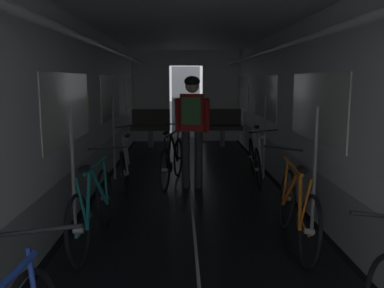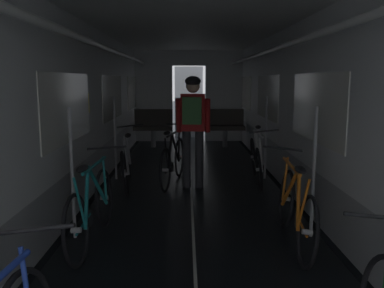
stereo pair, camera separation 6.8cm
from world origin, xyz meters
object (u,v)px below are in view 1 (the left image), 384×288
bench_seat_far_right (222,124)px  bicycle_orange (297,209)px  person_cyclist_aisle (192,120)px  bicycle_teal (93,208)px  bench_seat_far_left (151,124)px  bicycle_white (255,159)px  bicycle_silver (125,164)px  bicycle_black_in_aisle (172,160)px

bench_seat_far_right → bicycle_orange: bearing=-88.8°
bicycle_orange → person_cyclist_aisle: (-1.00, 2.24, 0.69)m
bicycle_teal → person_cyclist_aisle: bearing=63.8°
bench_seat_far_right → person_cyclist_aisle: size_ratio=0.57×
bench_seat_far_right → bench_seat_far_left: bearing=180.0°
bicycle_orange → person_cyclist_aisle: 2.55m
bench_seat_far_right → bicycle_orange: (0.13, -6.21, -0.19)m
bicycle_orange → person_cyclist_aisle: person_cyclist_aisle is taller
bench_seat_far_left → bicycle_white: bearing=-61.6°
bench_seat_far_right → bicycle_silver: 4.37m
bench_seat_far_left → bicycle_black_in_aisle: 3.76m
bicycle_orange → bicycle_white: (0.04, 2.56, 0.00)m
bench_seat_far_right → bicycle_white: 3.66m
bench_seat_far_right → bicycle_teal: 6.44m
bench_seat_far_right → bicycle_black_in_aisle: size_ratio=0.59×
bicycle_orange → bicycle_black_in_aisle: bearing=117.8°
bicycle_white → bicycle_black_in_aisle: 1.36m
bench_seat_far_left → bicycle_white: size_ratio=0.58×
bicycle_white → bicycle_teal: bearing=-130.3°
bicycle_silver → bicycle_orange: size_ratio=1.00×
bench_seat_far_left → bicycle_teal: bearing=-91.3°
bench_seat_far_left → bench_seat_far_right: same height
bicycle_orange → bicycle_silver: bearing=131.8°
bicycle_orange → bicycle_black_in_aisle: (-1.32, 2.50, 0.00)m
bench_seat_far_left → person_cyclist_aisle: person_cyclist_aisle is taller
bench_seat_far_right → bicycle_teal: size_ratio=0.58×
bench_seat_far_left → bicycle_black_in_aisle: size_ratio=0.59×
person_cyclist_aisle → bench_seat_far_left: bearing=103.2°
bicycle_silver → bench_seat_far_right: bearing=64.0°
bicycle_silver → person_cyclist_aisle: size_ratio=0.98×
bicycle_teal → person_cyclist_aisle: person_cyclist_aisle is taller
bench_seat_far_left → bicycle_silver: (-0.11, -3.92, -0.19)m
bench_seat_far_left → person_cyclist_aisle: 4.11m
bicycle_teal → bicycle_silver: bearing=89.4°
bicycle_orange → bicycle_white: size_ratio=1.00×
bicycle_orange → bicycle_black_in_aisle: bicycle_orange is taller
bicycle_teal → bicycle_white: bearing=49.7°
bicycle_teal → bicycle_black_in_aisle: size_ratio=1.02×
bench_seat_far_left → bicycle_orange: bearing=-72.7°
bench_seat_far_left → bench_seat_far_right: (1.80, 0.00, 0.00)m
bicycle_white → bench_seat_far_left: bearing=118.4°
bicycle_black_in_aisle → person_cyclist_aisle: bearing=-39.8°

